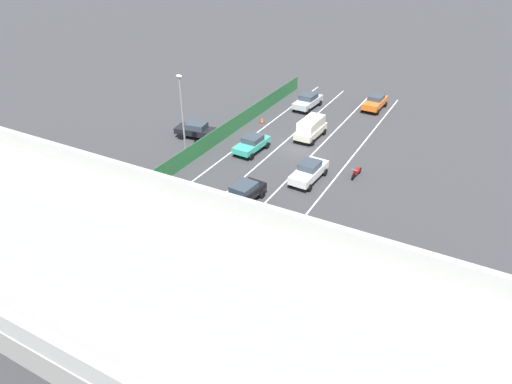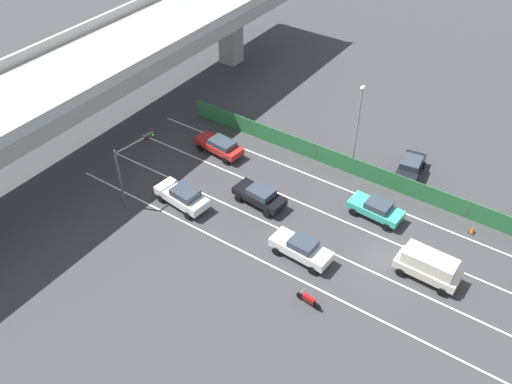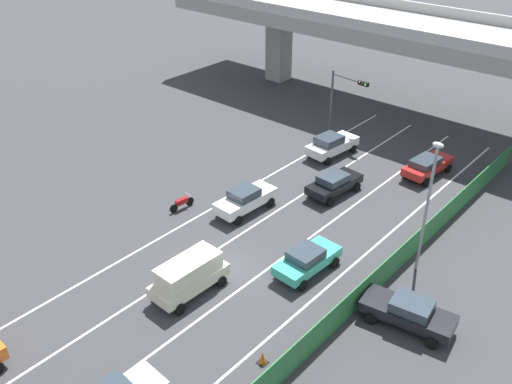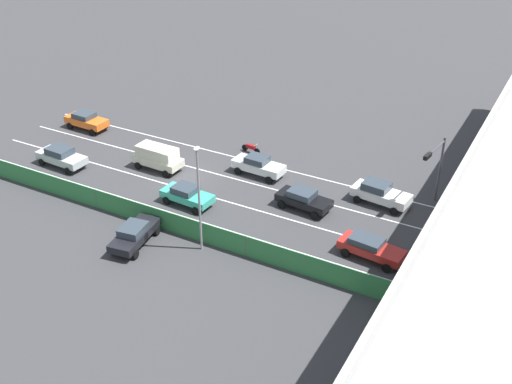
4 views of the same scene
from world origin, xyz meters
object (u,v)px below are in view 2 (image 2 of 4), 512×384
object	(u,v)px
car_taxi_teal	(376,208)
street_lamp	(358,121)
car_hatchback_white	(183,196)
car_sedan_black	(260,195)
car_sedan_white	(301,248)
motorcycle	(309,300)
parked_sedan_dark	(410,167)
traffic_light	(132,160)
car_van_cream	(429,265)
traffic_cone	(473,229)
car_sedan_red	(220,145)

from	to	relation	value
car_taxi_teal	street_lamp	distance (m)	7.45
car_hatchback_white	car_sedan_black	world-z (taller)	car_hatchback_white
car_sedan_black	car_sedan_white	bearing A→B (deg)	-119.20
motorcycle	parked_sedan_dark	world-z (taller)	parked_sedan_dark
car_sedan_white	traffic_light	xyz separation A→B (m)	(-1.83, 14.24, 2.98)
car_van_cream	traffic_light	world-z (taller)	traffic_light
car_sedan_black	parked_sedan_dark	world-z (taller)	parked_sedan_dark
car_hatchback_white	street_lamp	xyz separation A→B (m)	(11.98, -8.92, 3.84)
car_van_cream	street_lamp	size ratio (longest dim) A/B	0.55
car_sedan_black	traffic_cone	bearing A→B (deg)	-67.45
parked_sedan_dark	traffic_cone	xyz separation A→B (m)	(-3.88, -6.68, -0.56)
car_sedan_white	car_van_cream	xyz separation A→B (m)	(3.24, -8.14, 0.28)
car_sedan_black	car_taxi_teal	bearing A→B (deg)	-65.52
street_lamp	car_sedan_black	bearing A→B (deg)	154.68
traffic_cone	car_sedan_white	bearing A→B (deg)	135.24
car_hatchback_white	car_sedan_red	bearing A→B (deg)	14.29
traffic_light	traffic_cone	size ratio (longest dim) A/B	8.04
motorcycle	traffic_cone	bearing A→B (deg)	-27.80
motorcycle	street_lamp	xyz separation A→B (m)	(14.99, 4.37, 4.34)
car_sedan_white	motorcycle	size ratio (longest dim) A/B	2.37
parked_sedan_dark	traffic_cone	world-z (taller)	parked_sedan_dark
car_van_cream	motorcycle	bearing A→B (deg)	140.23
car_van_cream	parked_sedan_dark	world-z (taller)	car_van_cream
parked_sedan_dark	car_sedan_white	bearing A→B (deg)	168.47
car_hatchback_white	car_sedan_black	distance (m)	6.11
car_sedan_white	parked_sedan_dark	xyz separation A→B (m)	(13.36, -2.73, -0.04)
car_hatchback_white	parked_sedan_dark	size ratio (longest dim) A/B	0.99
car_hatchback_white	car_sedan_black	xyz separation A→B (m)	(3.58, -4.94, -0.07)
car_taxi_teal	traffic_cone	bearing A→B (deg)	-69.87
parked_sedan_dark	motorcycle	bearing A→B (deg)	179.60
car_sedan_white	car_van_cream	size ratio (longest dim) A/B	1.04
motorcycle	traffic_cone	distance (m)	14.56
car_sedan_red	motorcycle	xyz separation A→B (m)	(-10.30, -15.13, -0.41)
car_sedan_red	car_taxi_teal	size ratio (longest dim) A/B	1.09
parked_sedan_dark	traffic_light	bearing A→B (deg)	131.85
car_sedan_white	street_lamp	size ratio (longest dim) A/B	0.58
car_sedan_white	traffic_cone	xyz separation A→B (m)	(9.48, -9.40, -0.60)
car_van_cream	street_lamp	distance (m)	13.44
car_sedan_white	car_sedan_black	world-z (taller)	car_sedan_white
car_van_cream	car_taxi_teal	distance (m)	6.70
car_sedan_red	car_hatchback_white	world-z (taller)	car_hatchback_white
street_lamp	traffic_cone	distance (m)	12.21
car_sedan_black	traffic_cone	size ratio (longest dim) A/B	6.57
car_taxi_teal	street_lamp	xyz separation A→B (m)	(4.61, 4.34, 3.93)
car_taxi_teal	street_lamp	bearing A→B (deg)	43.27
car_van_cream	car_sedan_black	world-z (taller)	car_van_cream
car_sedan_red	street_lamp	bearing A→B (deg)	-66.43
car_taxi_teal	parked_sedan_dark	distance (m)	6.38
car_sedan_red	traffic_cone	world-z (taller)	car_sedan_red
motorcycle	traffic_cone	xyz separation A→B (m)	(12.88, -6.79, -0.14)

